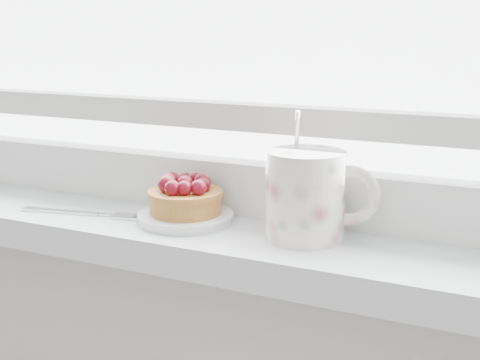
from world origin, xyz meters
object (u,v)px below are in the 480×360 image
Objects in this scene: raspberry_tart at (185,196)px; fork at (88,213)px; saucer at (186,217)px; floral_mug at (308,193)px.

raspberry_tart is 0.14m from fork.
raspberry_tart reaches higher than saucer.
fork is at bearing -173.53° from floral_mug.
raspberry_tart is 0.49× the size of fork.
fork is (-0.13, -0.03, -0.03)m from raspberry_tart.
saucer is at bearing -22.86° from raspberry_tart.
saucer is at bearing 12.11° from fork.
fork is (-0.30, -0.03, -0.05)m from floral_mug.
floral_mug is 0.31m from fork.
floral_mug is at bearing 6.47° from fork.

